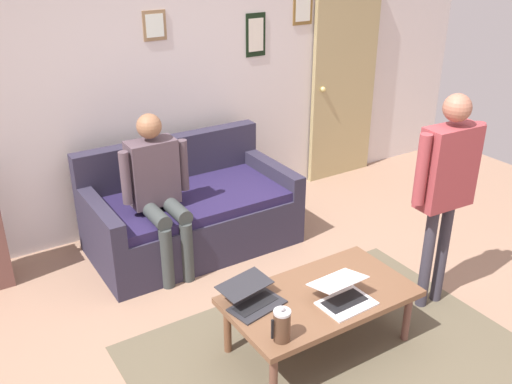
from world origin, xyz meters
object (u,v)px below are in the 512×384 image
laptop_left (343,295)px  person_standing (447,177)px  couch (190,212)px  interior_door (344,84)px  laptop_center (253,298)px  french_press (282,325)px  person_seated (158,186)px  coffee_table (320,299)px

laptop_left → person_standing: bearing=-174.9°
laptop_left → couch: bearing=-84.3°
interior_door → person_standing: size_ratio=1.30×
interior_door → laptop_center: (2.42, 2.06, -0.58)m
interior_door → french_press: (2.46, 2.43, -0.52)m
couch → laptop_center: couch is taller
interior_door → person_seated: interior_door is taller
interior_door → french_press: bearing=44.6°
coffee_table → french_press: (0.46, 0.23, 0.14)m
couch → person_standing: (-1.10, 1.72, 0.71)m
person_seated → coffee_table: bearing=108.0°
coffee_table → laptop_center: bearing=-18.9°
interior_door → laptop_center: 3.23m
interior_door → person_standing: 2.47m
person_standing → couch: bearing=-57.4°
coffee_table → laptop_left: size_ratio=3.50×
laptop_center → interior_door: bearing=-139.7°
laptop_center → person_standing: size_ratio=0.25×
french_press → interior_door: bearing=-135.4°
interior_door → person_seated: size_ratio=1.60×
laptop_center → person_seated: 1.33m
interior_door → coffee_table: bearing=47.7°
person_standing → person_seated: bearing=-45.7°
coffee_table → laptop_center: 0.45m
interior_door → laptop_left: bearing=50.4°
french_press → person_seated: (0.01, -1.67, 0.22)m
couch → french_press: 1.94m
interior_door → coffee_table: 3.05m
laptop_left → french_press: 0.54m
couch → laptop_center: size_ratio=4.36×
laptop_center → person_seated: person_seated is taller
couch → coffee_table: size_ratio=1.41×
person_seated → laptop_center: bearing=92.2°
couch → coffee_table: 1.67m
couch → french_press: (0.35, 1.90, 0.20)m
couch → coffee_table: couch is taller
laptop_left → person_standing: 1.08m
couch → french_press: size_ratio=7.52×
laptop_left → french_press: french_press is taller
laptop_left → person_seated: 1.69m
couch → person_standing: person_standing is taller
french_press → laptop_center: bearing=-96.2°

